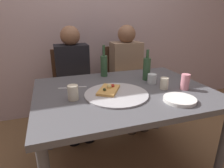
% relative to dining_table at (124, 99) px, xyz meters
% --- Properties ---
extents(ground_plane, '(8.00, 8.00, 0.00)m').
position_rel_dining_table_xyz_m(ground_plane, '(0.00, 0.00, -0.65)').
color(ground_plane, brown).
extents(back_wall, '(6.00, 0.10, 2.60)m').
position_rel_dining_table_xyz_m(back_wall, '(0.00, 1.23, 0.65)').
color(back_wall, '#B29EA3').
rests_on(back_wall, ground_plane).
extents(dining_table, '(1.34, 0.99, 0.72)m').
position_rel_dining_table_xyz_m(dining_table, '(0.00, 0.00, 0.00)').
color(dining_table, '#4C4C51').
rests_on(dining_table, ground_plane).
extents(pizza_tray, '(0.46, 0.46, 0.01)m').
position_rel_dining_table_xyz_m(pizza_tray, '(-0.09, -0.08, 0.08)').
color(pizza_tray, '#ADADB2').
rests_on(pizza_tray, dining_table).
extents(pizza_slice_last, '(0.23, 0.26, 0.05)m').
position_rel_dining_table_xyz_m(pizza_slice_last, '(-0.13, -0.02, 0.10)').
color(pizza_slice_last, tan).
rests_on(pizza_slice_last, pizza_tray).
extents(wine_bottle, '(0.06, 0.06, 0.29)m').
position_rel_dining_table_xyz_m(wine_bottle, '(-0.05, 0.39, 0.18)').
color(wine_bottle, '#2D5133').
rests_on(wine_bottle, dining_table).
extents(beer_bottle, '(0.07, 0.07, 0.27)m').
position_rel_dining_table_xyz_m(beer_bottle, '(0.28, 0.17, 0.18)').
color(beer_bottle, '#2D5133').
rests_on(beer_bottle, dining_table).
extents(tumbler_near, '(0.06, 0.06, 0.09)m').
position_rel_dining_table_xyz_m(tumbler_near, '(0.30, -0.08, 0.12)').
color(tumbler_near, beige).
rests_on(tumbler_near, dining_table).
extents(tumbler_far, '(0.07, 0.07, 0.10)m').
position_rel_dining_table_xyz_m(tumbler_far, '(-0.40, -0.06, 0.13)').
color(tumbler_far, beige).
rests_on(tumbler_far, dining_table).
extents(wine_glass, '(0.08, 0.08, 0.08)m').
position_rel_dining_table_xyz_m(wine_glass, '(0.28, 0.06, 0.12)').
color(wine_glass, silver).
rests_on(wine_glass, dining_table).
extents(soda_can, '(0.07, 0.07, 0.12)m').
position_rel_dining_table_xyz_m(soda_can, '(0.45, -0.14, 0.14)').
color(soda_can, pink).
rests_on(soda_can, dining_table).
extents(plate_stack, '(0.22, 0.22, 0.02)m').
position_rel_dining_table_xyz_m(plate_stack, '(0.27, -0.32, 0.09)').
color(plate_stack, white).
rests_on(plate_stack, dining_table).
extents(table_knife, '(0.22, 0.05, 0.01)m').
position_rel_dining_table_xyz_m(table_knife, '(-0.38, 0.16, 0.08)').
color(table_knife, '#B7B7BC').
rests_on(table_knife, dining_table).
extents(chair_left, '(0.44, 0.44, 0.90)m').
position_rel_dining_table_xyz_m(chair_left, '(-0.29, 0.90, -0.13)').
color(chair_left, '#472D1E').
rests_on(chair_left, ground_plane).
extents(chair_right, '(0.44, 0.44, 0.90)m').
position_rel_dining_table_xyz_m(chair_right, '(0.36, 0.90, -0.13)').
color(chair_right, '#472D1E').
rests_on(chair_right, ground_plane).
extents(guest_in_sweater, '(0.36, 0.56, 1.17)m').
position_rel_dining_table_xyz_m(guest_in_sweater, '(-0.29, 0.75, -0.01)').
color(guest_in_sweater, black).
rests_on(guest_in_sweater, ground_plane).
extents(guest_in_beanie, '(0.36, 0.56, 1.17)m').
position_rel_dining_table_xyz_m(guest_in_beanie, '(0.36, 0.75, -0.01)').
color(guest_in_beanie, '#937A60').
rests_on(guest_in_beanie, ground_plane).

